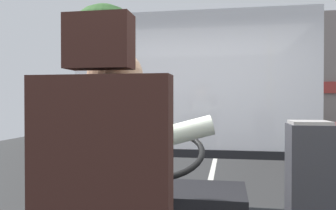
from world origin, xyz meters
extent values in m
cube|color=#2C2C2C|center=(0.00, 8.80, -0.03)|extent=(18.00, 44.00, 0.05)
cube|color=silver|center=(0.00, 8.80, 0.00)|extent=(0.12, 39.60, 0.00)
cube|color=#381E19|center=(-0.05, -0.73, 1.45)|extent=(0.48, 0.10, 0.66)
cube|color=#381E19|center=(-0.05, -0.73, 1.89)|extent=(0.22, 0.10, 0.18)
cylinder|color=silver|center=(-0.05, -0.57, 1.40)|extent=(0.31, 0.31, 0.57)
cube|color=navy|center=(-0.05, -0.41, 1.47)|extent=(0.06, 0.01, 0.35)
sphere|color=tan|center=(-0.05, -0.57, 1.78)|extent=(0.21, 0.21, 0.21)
cylinder|color=silver|center=(0.05, -0.32, 1.52)|extent=(0.54, 0.18, 0.22)
cylinder|color=silver|center=(-0.16, -0.32, 1.52)|extent=(0.54, 0.18, 0.22)
cylinder|color=black|center=(-0.05, 0.31, 1.17)|extent=(0.07, 0.23, 0.43)
torus|color=black|center=(-0.05, 0.23, 1.38)|extent=(0.57, 0.54, 0.25)
cylinder|color=black|center=(-0.05, 0.23, 1.38)|extent=(0.16, 0.16, 0.09)
cube|color=#333338|center=(0.84, 0.33, 1.10)|extent=(0.25, 0.24, 0.90)
cube|color=#9E9993|center=(0.84, 0.33, 1.56)|extent=(0.22, 0.22, 0.02)
cube|color=silver|center=(0.00, 1.62, 1.90)|extent=(2.50, 0.01, 1.40)
cube|color=black|center=(0.00, 1.62, 1.16)|extent=(2.50, 0.08, 0.08)
cylinder|color=#4C3828|center=(-4.45, 11.06, 1.52)|extent=(0.27, 0.27, 3.05)
sphere|color=#36652D|center=(-4.45, 11.06, 4.00)|extent=(2.94, 2.94, 2.94)
cylinder|color=black|center=(4.13, 11.76, 0.24)|extent=(0.14, 0.49, 0.49)
camera|label=1|loc=(0.36, -1.80, 1.70)|focal=36.54mm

